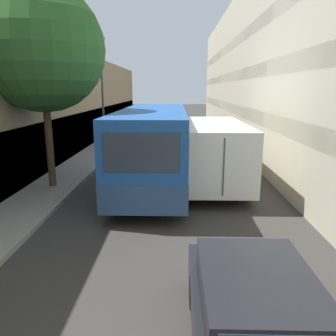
% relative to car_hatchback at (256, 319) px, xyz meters
% --- Properties ---
extents(ground_plane, '(150.00, 150.00, 0.00)m').
position_rel_car_hatchback_xyz_m(ground_plane, '(-1.46, 11.70, -0.71)').
color(ground_plane, '#33302D').
extents(sidewalk_left, '(2.04, 60.00, 0.14)m').
position_rel_car_hatchback_xyz_m(sidewalk_left, '(-6.24, 11.70, -0.64)').
color(sidewalk_left, gray).
rests_on(sidewalk_left, ground_plane).
extents(building_left_shopfront, '(2.40, 60.00, 6.34)m').
position_rel_car_hatchback_xyz_m(building_left_shopfront, '(-8.36, 11.70, 2.17)').
color(building_left_shopfront, '#847056').
rests_on(building_left_shopfront, ground_plane).
extents(building_right_apartment, '(2.40, 60.00, 10.39)m').
position_rel_car_hatchback_xyz_m(building_right_apartment, '(4.05, 11.70, 4.46)').
color(building_right_apartment, '#B7AD93').
rests_on(building_right_apartment, ground_plane).
extents(car_hatchback, '(1.85, 4.17, 1.40)m').
position_rel_car_hatchback_xyz_m(car_hatchback, '(0.00, 0.00, 0.00)').
color(car_hatchback, black).
rests_on(car_hatchback, ground_plane).
extents(bus, '(2.64, 9.78, 3.17)m').
position_rel_car_hatchback_xyz_m(bus, '(-2.14, 9.53, 0.96)').
color(bus, '#1E519E').
rests_on(bus, ground_plane).
extents(box_truck, '(2.44, 8.65, 2.64)m').
position_rel_car_hatchback_xyz_m(box_truck, '(0.34, 10.23, 0.75)').
color(box_truck, silver).
rests_on(box_truck, ground_plane).
extents(panel_van, '(1.92, 4.26, 1.81)m').
position_rel_car_hatchback_xyz_m(panel_van, '(-3.91, 19.43, 0.31)').
color(panel_van, silver).
rests_on(panel_van, ground_plane).
extents(street_lamp, '(0.36, 0.80, 6.72)m').
position_rel_car_hatchback_xyz_m(street_lamp, '(-5.47, 15.10, 4.10)').
color(street_lamp, '#38383D').
rests_on(street_lamp, sidewalk_left).
extents(street_tree_left, '(4.73, 4.73, 7.68)m').
position_rel_car_hatchback_xyz_m(street_tree_left, '(-6.24, 8.59, 4.74)').
color(street_tree_left, '#4C3823').
rests_on(street_tree_left, sidewalk_left).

